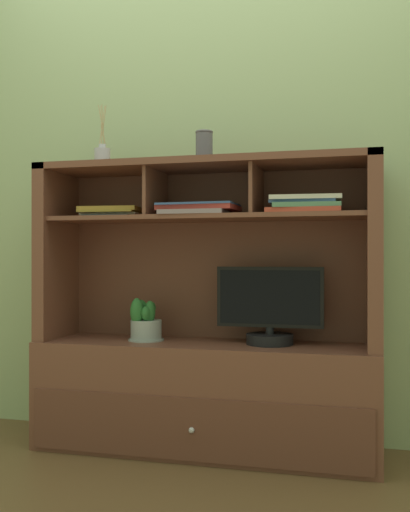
# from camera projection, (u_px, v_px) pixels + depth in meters

# --- Properties ---
(floor_plane) EXTENTS (6.00, 6.00, 0.02)m
(floor_plane) POSITION_uv_depth(u_px,v_px,m) (205.00, 452.00, 2.66)
(floor_plane) COLOR brown
(floor_plane) RESTS_ON ground
(back_wall) EXTENTS (6.00, 0.02, 2.80)m
(back_wall) POSITION_uv_depth(u_px,v_px,m) (217.00, 147.00, 2.88)
(back_wall) COLOR #9BB27E
(back_wall) RESTS_ON ground
(media_console) EXTENTS (1.52, 0.44, 1.29)m
(media_console) POSITION_uv_depth(u_px,v_px,m) (205.00, 359.00, 2.67)
(media_console) COLOR brown
(media_console) RESTS_ON ground
(tv_monitor) EXTENTS (0.47, 0.21, 0.34)m
(tv_monitor) POSITION_uv_depth(u_px,v_px,m) (270.00, 310.00, 2.60)
(tv_monitor) COLOR black
(tv_monitor) RESTS_ON media_console
(potted_orchid) EXTENTS (0.16, 0.16, 0.20)m
(potted_orchid) POSITION_uv_depth(u_px,v_px,m) (145.00, 322.00, 2.72)
(potted_orchid) COLOR #919B99
(potted_orchid) RESTS_ON media_console
(magazine_stack_left) EXTENTS (0.35, 0.24, 0.05)m
(magazine_stack_left) POSITION_uv_depth(u_px,v_px,m) (198.00, 209.00, 2.62)
(magazine_stack_left) COLOR gray
(magazine_stack_left) RESTS_ON media_console
(magazine_stack_centre) EXTENTS (0.31, 0.25, 0.07)m
(magazine_stack_centre) POSITION_uv_depth(u_px,v_px,m) (305.00, 205.00, 2.49)
(magazine_stack_centre) COLOR #A73C2B
(magazine_stack_centre) RESTS_ON media_console
(magazine_stack_right) EXTENTS (0.30, 0.27, 0.05)m
(magazine_stack_right) POSITION_uv_depth(u_px,v_px,m) (113.00, 213.00, 2.81)
(magazine_stack_right) COLOR #2F3B43
(magazine_stack_right) RESTS_ON media_console
(diffuser_bottle) EXTENTS (0.07, 0.07, 0.28)m
(diffuser_bottle) POSITION_uv_depth(u_px,v_px,m) (102.00, 156.00, 2.77)
(diffuser_bottle) COLOR #B4B1BC
(diffuser_bottle) RESTS_ON media_console
(ceramic_vase) EXTENTS (0.08, 0.08, 0.14)m
(ceramic_vase) POSITION_uv_depth(u_px,v_px,m) (204.00, 146.00, 2.64)
(ceramic_vase) COLOR #55515B
(ceramic_vase) RESTS_ON media_console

